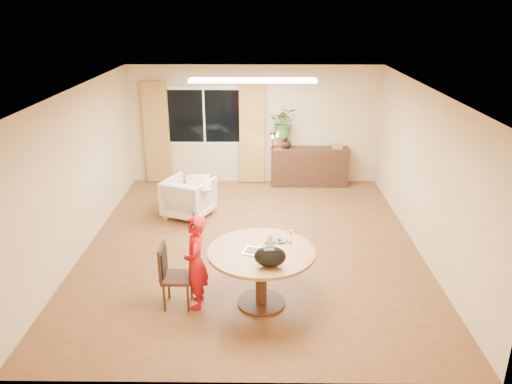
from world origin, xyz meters
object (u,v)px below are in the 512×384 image
dining_table (261,262)px  dining_chair (177,276)px  child (196,262)px  sideboard (310,167)px  armchair (189,197)px

dining_table → dining_chair: dining_chair is taller
child → sideboard: (1.92, 4.78, -0.22)m
dining_chair → child: 0.33m
dining_table → armchair: dining_table is taller
dining_table → dining_chair: 1.13m
dining_chair → armchair: 3.02m
child → sideboard: size_ratio=0.76×
dining_chair → armchair: dining_chair is taller
dining_table → armchair: bearing=114.9°
dining_chair → armchair: bearing=95.7°
child → dining_chair: bearing=-91.0°
dining_table → sideboard: sideboard is taller
dining_table → child: size_ratio=1.09×
dining_table → sideboard: size_ratio=0.83×
armchair → sideboard: size_ratio=0.49×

